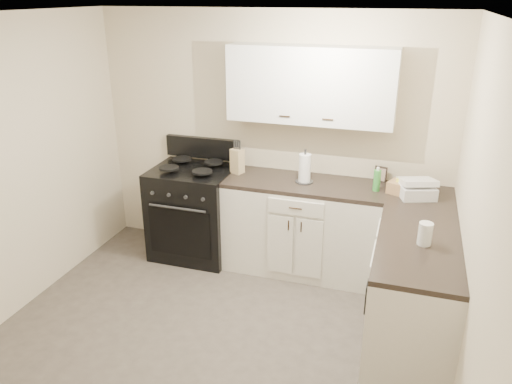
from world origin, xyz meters
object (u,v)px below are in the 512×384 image
(stove, at_px, (194,213))
(countertop_grill, at_px, (416,191))
(knife_block, at_px, (237,161))
(wicker_basket, at_px, (408,189))
(paper_towel, at_px, (305,168))

(stove, distance_m, countertop_grill, 2.25)
(stove, height_order, knife_block, knife_block)
(knife_block, xyz_separation_m, wicker_basket, (1.65, -0.08, -0.07))
(stove, relative_size, paper_towel, 3.56)
(paper_towel, relative_size, wicker_basket, 0.86)
(knife_block, bearing_deg, countertop_grill, 16.09)
(knife_block, bearing_deg, stove, -150.29)
(paper_towel, xyz_separation_m, countertop_grill, (1.03, -0.05, -0.08))
(wicker_basket, distance_m, countertop_grill, 0.08)
(stove, distance_m, paper_towel, 1.32)
(paper_towel, bearing_deg, countertop_grill, -2.93)
(knife_block, height_order, countertop_grill, knife_block)
(knife_block, distance_m, paper_towel, 0.70)
(knife_block, bearing_deg, wicker_basket, 16.99)
(stove, xyz_separation_m, paper_towel, (1.16, 0.03, 0.62))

